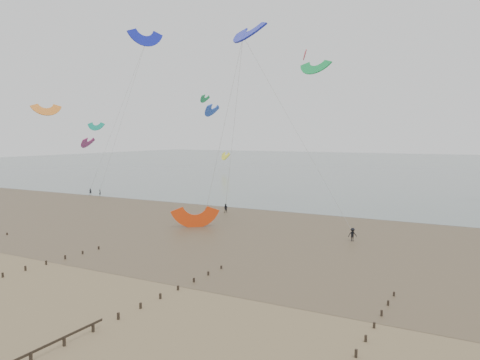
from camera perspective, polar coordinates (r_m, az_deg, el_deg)
ground at (r=44.54m, az=-15.06°, el=-13.56°), size 500.00×500.00×0.00m
sea_and_shore at (r=74.23m, az=1.20°, el=-5.67°), size 500.00×665.00×0.03m
kitesurfer_lead at (r=115.48m, az=-16.69°, el=-1.50°), size 0.67×0.64×1.54m
kitesurfers at (r=75.78m, az=23.68°, el=-5.28°), size 149.55×25.93×1.86m
grounded_kite at (r=73.95m, az=-5.47°, el=-5.75°), size 7.95×7.74×3.45m
kites_airborne at (r=127.32m, az=9.50°, el=8.46°), size 239.19×116.85×43.79m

